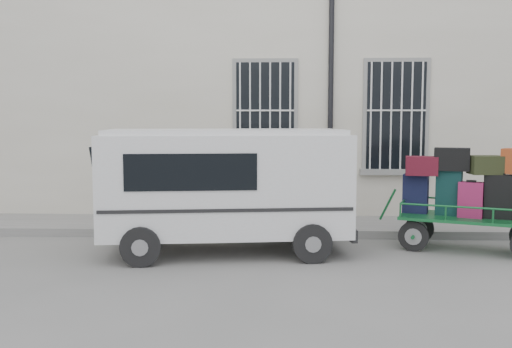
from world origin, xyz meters
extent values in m
plane|color=slate|center=(0.00, 0.00, 0.00)|extent=(80.00, 80.00, 0.00)
cube|color=beige|center=(0.00, 5.50, 3.00)|extent=(24.00, 5.00, 6.00)
cylinder|color=black|center=(0.95, 2.92, 2.80)|extent=(0.11, 0.11, 5.60)
cube|color=black|center=(-0.40, 2.98, 2.25)|extent=(1.20, 0.08, 2.20)
cube|color=gray|center=(-0.40, 2.96, 1.09)|extent=(1.45, 0.22, 0.12)
cube|color=black|center=(2.30, 2.98, 2.25)|extent=(1.20, 0.08, 2.20)
cube|color=gray|center=(2.30, 2.96, 1.09)|extent=(1.45, 0.22, 0.12)
cube|color=slate|center=(0.00, 2.20, 0.07)|extent=(24.00, 1.70, 0.15)
cylinder|color=black|center=(2.12, 0.44, 0.25)|extent=(0.49, 0.23, 0.50)
cylinder|color=gray|center=(2.12, 0.44, 0.25)|extent=(0.29, 0.18, 0.28)
cylinder|color=black|center=(2.39, 1.15, 0.25)|extent=(0.49, 0.23, 0.50)
cylinder|color=gray|center=(2.39, 1.15, 0.25)|extent=(0.29, 0.18, 0.28)
cube|color=#16622E|center=(3.06, 0.49, 0.55)|extent=(2.42, 1.72, 0.05)
cylinder|color=#16622E|center=(1.79, 0.97, 0.70)|extent=(0.29, 0.14, 0.56)
cube|color=black|center=(2.25, 0.90, 0.91)|extent=(0.49, 0.41, 0.66)
cube|color=black|center=(2.25, 0.90, 1.26)|extent=(0.21, 0.19, 0.03)
cube|color=black|center=(2.74, 0.65, 0.95)|extent=(0.47, 0.38, 0.75)
cube|color=black|center=(2.74, 0.65, 1.35)|extent=(0.19, 0.17, 0.03)
cube|color=maroon|center=(3.03, 0.42, 0.87)|extent=(0.44, 0.36, 0.58)
cube|color=black|center=(3.03, 0.42, 1.18)|extent=(0.18, 0.16, 0.03)
cube|color=black|center=(3.45, 0.35, 0.93)|extent=(0.49, 0.35, 0.71)
cube|color=black|center=(3.45, 0.35, 1.31)|extent=(0.21, 0.17, 0.03)
cube|color=#4C0F18|center=(2.29, 0.72, 1.40)|extent=(0.56, 0.39, 0.32)
cube|color=black|center=(2.76, 0.60, 1.52)|extent=(0.62, 0.43, 0.38)
cube|color=black|center=(3.26, 0.44, 1.44)|extent=(0.52, 0.38, 0.30)
cube|color=silver|center=(-0.98, 0.27, 1.14)|extent=(4.10, 2.17, 1.60)
cube|color=silver|center=(-0.98, 0.27, 1.97)|extent=(3.90, 2.01, 0.09)
cube|color=black|center=(-2.91, 0.02, 1.45)|extent=(0.35, 1.48, 0.67)
cube|color=black|center=(-1.40, -0.64, 1.41)|extent=(1.95, 0.28, 0.55)
cube|color=black|center=(0.97, 0.51, 1.41)|extent=(0.19, 1.24, 0.49)
cube|color=black|center=(0.96, 0.51, 0.38)|extent=(0.30, 1.64, 0.20)
cube|color=white|center=(0.99, 0.52, 0.59)|extent=(0.07, 0.37, 0.11)
cylinder|color=black|center=(-2.16, -0.71, 0.30)|extent=(0.62, 0.27, 0.60)
cylinder|color=black|center=(-2.36, 0.92, 0.30)|extent=(0.62, 0.27, 0.60)
cylinder|color=black|center=(0.40, -0.38, 0.30)|extent=(0.62, 0.27, 0.60)
cylinder|color=black|center=(0.19, 1.24, 0.30)|extent=(0.62, 0.27, 0.60)
camera|label=1|loc=(-0.11, -8.94, 2.19)|focal=40.00mm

